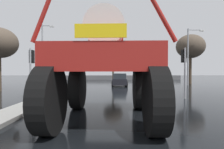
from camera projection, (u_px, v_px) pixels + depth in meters
name	position (u px, v px, depth m)	size (l,w,h in m)	color
ground_plane	(111.00, 88.00, 18.98)	(120.00, 120.00, 0.00)	black
median_island	(4.00, 116.00, 6.95)	(1.29, 7.42, 0.15)	gray
oversize_sprayer	(106.00, 67.00, 6.88)	(4.00, 5.82, 4.28)	black
sedan_ahead	(119.00, 80.00, 22.58)	(2.01, 4.17, 1.52)	black
traffic_signal_near_left	(31.00, 62.00, 11.74)	(0.24, 0.54, 3.25)	gray
traffic_signal_near_right	(184.00, 62.00, 11.92)	(0.24, 0.54, 3.30)	gray
streetlight_far_left	(43.00, 52.00, 23.44)	(1.59, 0.24, 7.80)	gray
streetlight_far_right	(189.00, 53.00, 22.97)	(2.09, 0.24, 7.16)	gray
bare_tree_right	(190.00, 47.00, 25.85)	(3.96, 3.96, 7.00)	#473828
bare_tree_far_center	(113.00, 49.00, 33.08)	(3.59, 3.59, 7.47)	#473828
roadside_barrier	(110.00, 77.00, 38.83)	(30.29, 0.24, 0.90)	#59595B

